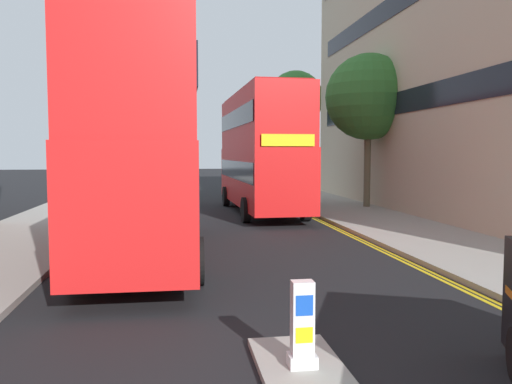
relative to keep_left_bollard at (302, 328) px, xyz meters
The scene contains 11 objects.
sidewalk_right 13.77m from the keep_left_bollard, 61.82° to the left, with size 4.00×80.00×0.14m, color #9E9991.
sidewalk_left 13.77m from the keep_left_bollard, 118.18° to the left, with size 4.00×80.00×0.14m, color #9E9991.
kerb_line_outer 11.06m from the keep_left_bollard, 66.53° to the left, with size 0.10×56.00×0.01m, color yellow.
kerb_line_inner 11.00m from the keep_left_bollard, 67.29° to the left, with size 0.10×56.00×0.01m, color yellow.
traffic_island 0.56m from the keep_left_bollard, 90.00° to the left, with size 1.10×2.20×0.10m, color #9E9991.
keep_left_bollard is the anchor object (origin of this frame).
double_decker_bus_away 8.76m from the keep_left_bollard, 106.39° to the left, with size 2.88×10.83×5.64m.
double_decker_bus_oncoming 18.08m from the keep_left_bollard, 82.43° to the left, with size 3.00×10.86×5.64m.
pedestrian_far 22.42m from the keep_left_bollard, 77.43° to the left, with size 0.34×0.22×1.62m.
street_tree_near 34.35m from the keep_left_bollard, 77.10° to the left, with size 4.26×4.26×8.96m.
street_tree_mid 20.65m from the keep_left_bollard, 66.91° to the left, with size 4.25×4.25×7.57m.
Camera 1 is at (-1.56, -2.40, 2.83)m, focal length 36.35 mm.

